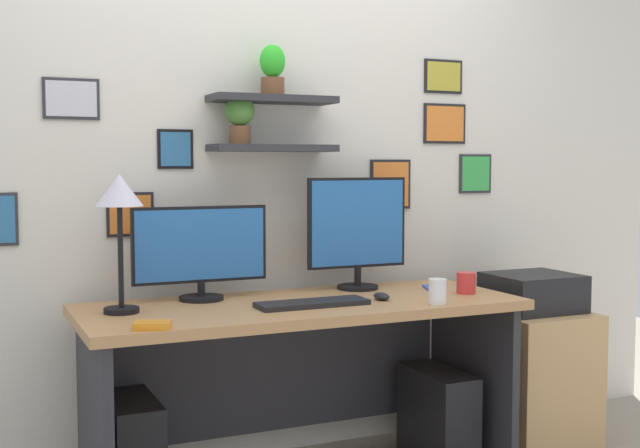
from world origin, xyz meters
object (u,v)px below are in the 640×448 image
at_px(coffee_mug, 466,283).
at_px(pen_cup, 437,291).
at_px(printer, 533,292).
at_px(computer_tower_right, 438,417).
at_px(monitor_left, 200,250).
at_px(cell_phone, 433,288).
at_px(drawer_cabinet, 531,378).
at_px(desk, 297,350).
at_px(monitor_right, 357,229).
at_px(keyboard, 313,303).
at_px(desk_lamp, 120,203).
at_px(computer_mouse, 382,296).
at_px(scissors_tray, 152,325).

height_order(coffee_mug, pen_cup, pen_cup).
height_order(coffee_mug, printer, coffee_mug).
bearing_deg(computer_tower_right, pen_cup, -123.80).
height_order(monitor_left, cell_phone, monitor_left).
bearing_deg(pen_cup, computer_tower_right, 56.20).
distance_m(drawer_cabinet, printer, 0.40).
xyz_separation_m(desk, drawer_cabinet, (1.15, -0.04, -0.23)).
distance_m(monitor_right, pen_cup, 0.54).
height_order(desk, cell_phone, cell_phone).
xyz_separation_m(monitor_left, computer_tower_right, (0.99, -0.23, -0.75)).
distance_m(keyboard, desk_lamp, 0.82).
bearing_deg(computer_tower_right, monitor_left, 167.03).
height_order(desk, monitor_right, monitor_right).
height_order(monitor_right, printer, monitor_right).
distance_m(computer_mouse, desk_lamp, 1.09).
bearing_deg(computer_mouse, monitor_left, 155.31).
xyz_separation_m(computer_mouse, printer, (0.84, 0.10, -0.05)).
distance_m(cell_phone, computer_tower_right, 0.56).
bearing_deg(monitor_left, scissors_tray, -121.84).
height_order(desk_lamp, coffee_mug, desk_lamp).
distance_m(desk, printer, 1.17).
relative_size(computer_mouse, cell_phone, 0.64).
xyz_separation_m(cell_phone, coffee_mug, (0.06, -0.16, 0.04)).
bearing_deg(computer_tower_right, coffee_mug, -43.76).
bearing_deg(desk_lamp, keyboard, -12.39).
distance_m(computer_mouse, scissors_tray, 0.99).
bearing_deg(monitor_right, monitor_left, -180.00).
bearing_deg(computer_mouse, cell_phone, 25.03).
xyz_separation_m(cell_phone, printer, (0.50, -0.06, -0.04)).
bearing_deg(cell_phone, computer_mouse, -135.43).
bearing_deg(coffee_mug, scissors_tray, -172.11).
bearing_deg(monitor_left, drawer_cabinet, -7.57).
distance_m(keyboard, pen_cup, 0.49).
bearing_deg(keyboard, scissors_tray, -164.78).
bearing_deg(desk, scissors_tray, -153.05).
xyz_separation_m(monitor_left, keyboard, (0.36, -0.32, -0.19)).
relative_size(desk, drawer_cabinet, 2.80).
xyz_separation_m(monitor_right, pen_cup, (0.11, -0.48, -0.21)).
relative_size(desk_lamp, pen_cup, 5.13).
relative_size(desk, monitor_left, 3.16).
bearing_deg(desk_lamp, drawer_cabinet, -1.20).
height_order(computer_mouse, scissors_tray, computer_mouse).
xyz_separation_m(computer_mouse, scissors_tray, (-0.97, -0.19, -0.00)).
distance_m(keyboard, printer, 1.16).
distance_m(keyboard, computer_tower_right, 0.85).
bearing_deg(keyboard, desk_lamp, 167.61).
bearing_deg(cell_phone, computer_tower_right, -85.36).
distance_m(computer_mouse, drawer_cabinet, 0.96).
bearing_deg(pen_cup, drawer_cabinet, 22.07).
height_order(monitor_right, computer_tower_right, monitor_right).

